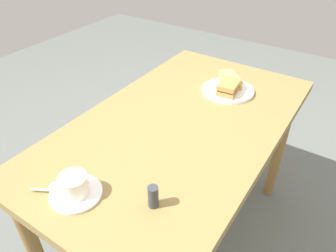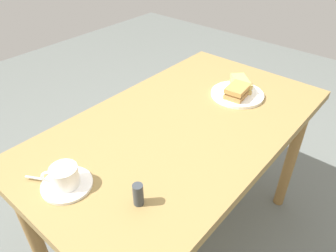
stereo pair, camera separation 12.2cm
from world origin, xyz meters
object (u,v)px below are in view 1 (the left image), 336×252
object	(u,v)px
sandwich_back	(230,80)
spoon	(51,190)
sandwich_plate	(228,90)
sandwich_front	(229,87)
salt_shaker	(153,197)
coffee_saucer	(76,193)
dining_table	(180,140)
coffee_cup	(73,184)

from	to	relation	value
sandwich_back	spoon	bearing A→B (deg)	169.31
sandwich_plate	sandwich_front	world-z (taller)	sandwich_front
sandwich_back	salt_shaker	size ratio (longest dim) A/B	1.90
sandwich_plate	sandwich_front	distance (m)	0.05
sandwich_front	sandwich_back	world-z (taller)	sandwich_front
sandwich_back	coffee_saucer	xyz separation A→B (m)	(-0.89, 0.11, -0.03)
sandwich_plate	spoon	xyz separation A→B (m)	(-0.88, 0.19, 0.01)
sandwich_front	spoon	distance (m)	0.88
coffee_saucer	spoon	bearing A→B (deg)	118.68
dining_table	sandwich_back	world-z (taller)	sandwich_back
coffee_saucer	dining_table	bearing A→B (deg)	-6.82
coffee_cup	spoon	distance (m)	0.08
coffee_cup	spoon	size ratio (longest dim) A/B	1.07
dining_table	spoon	distance (m)	0.57
sandwich_plate	salt_shaker	bearing A→B (deg)	-172.07
sandwich_front	salt_shaker	bearing A→B (deg)	-172.76
coffee_saucer	spoon	size ratio (longest dim) A/B	1.75
sandwich_plate	coffee_saucer	world-z (taller)	sandwich_plate
sandwich_front	coffee_saucer	size ratio (longest dim) A/B	0.77
dining_table	spoon	xyz separation A→B (m)	(-0.55, 0.13, 0.11)
coffee_saucer	sandwich_back	bearing A→B (deg)	-6.81
coffee_cup	salt_shaker	world-z (taller)	coffee_cup
sandwich_front	coffee_saucer	xyz separation A→B (m)	(-0.82, 0.13, -0.03)
sandwich_front	spoon	xyz separation A→B (m)	(-0.85, 0.20, -0.03)
spoon	salt_shaker	distance (m)	0.32
sandwich_front	dining_table	bearing A→B (deg)	167.19
sandwich_plate	coffee_cup	world-z (taller)	coffee_cup
sandwich_plate	salt_shaker	world-z (taller)	salt_shaker
dining_table	coffee_cup	bearing A→B (deg)	173.07
sandwich_front	coffee_cup	size ratio (longest dim) A/B	1.26
spoon	salt_shaker	bearing A→B (deg)	-65.10
spoon	salt_shaker	world-z (taller)	salt_shaker
sandwich_front	salt_shaker	distance (m)	0.73
sandwich_plate	coffee_cup	bearing A→B (deg)	171.99
coffee_cup	sandwich_front	bearing A→B (deg)	-9.16
dining_table	sandwich_back	bearing A→B (deg)	-6.80
dining_table	coffee_cup	distance (m)	0.53
sandwich_plate	sandwich_back	distance (m)	0.06
dining_table	salt_shaker	bearing A→B (deg)	-158.63
sandwich_front	spoon	world-z (taller)	sandwich_front
spoon	coffee_saucer	bearing A→B (deg)	-61.32
sandwich_front	spoon	size ratio (longest dim) A/B	1.35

